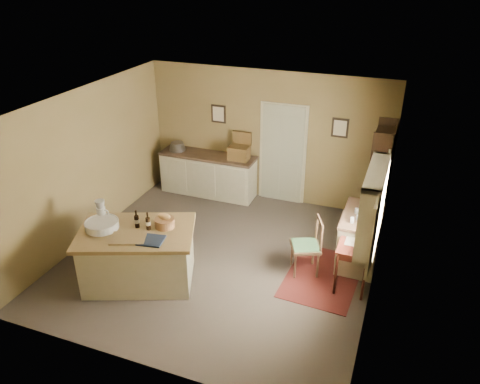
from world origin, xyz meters
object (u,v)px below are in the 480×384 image
(writing_desk, at_px, (356,247))
(desk_chair, at_px, (305,247))
(sideboard, at_px, (209,173))
(right_cabinet, at_px, (360,238))
(shelving_unit, at_px, (382,179))
(work_island, at_px, (138,254))

(writing_desk, height_order, desk_chair, desk_chair)
(writing_desk, distance_m, desk_chair, 0.80)
(sideboard, xyz_separation_m, desk_chair, (2.61, -2.05, -0.00))
(desk_chair, distance_m, right_cabinet, 0.99)
(right_cabinet, distance_m, shelving_unit, 1.37)
(sideboard, bearing_deg, writing_desk, -31.60)
(desk_chair, bearing_deg, sideboard, 118.22)
(right_cabinet, bearing_deg, shelving_unit, 82.98)
(sideboard, height_order, desk_chair, sideboard)
(writing_desk, xyz_separation_m, shelving_unit, (0.15, 1.89, 0.35))
(sideboard, bearing_deg, right_cabinet, -23.08)
(sideboard, relative_size, writing_desk, 2.53)
(right_cabinet, bearing_deg, sideboard, 156.92)
(writing_desk, bearing_deg, work_island, -160.67)
(sideboard, distance_m, desk_chair, 3.32)
(right_cabinet, xyz_separation_m, shelving_unit, (0.15, 1.24, 0.55))
(work_island, xyz_separation_m, desk_chair, (2.38, 1.14, -0.00))
(right_cabinet, bearing_deg, work_island, -151.03)
(desk_chair, bearing_deg, writing_desk, -26.01)
(work_island, height_order, desk_chair, work_island)
(desk_chair, bearing_deg, work_island, -178.06)
(writing_desk, relative_size, desk_chair, 0.85)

